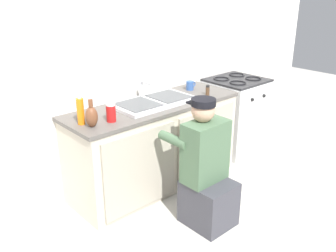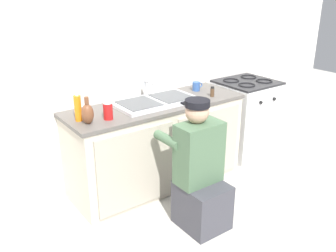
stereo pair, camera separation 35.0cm
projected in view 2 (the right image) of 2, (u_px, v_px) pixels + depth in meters
The scene contains 12 objects.
ground_plane at pixel (174, 195), 3.68m from camera, with size 12.00×12.00×0.00m, color beige.
back_wall at pixel (136, 58), 3.71m from camera, with size 6.00×0.10×2.50m, color silver.
counter_cabinet at pixel (157, 146), 3.75m from camera, with size 1.76×0.62×0.83m.
countertop at pixel (156, 105), 3.60m from camera, with size 1.80×0.62×0.03m, color #5B5651.
sink_double_basin at pixel (156, 101), 3.58m from camera, with size 0.80×0.44×0.19m.
stove_range at pixel (245, 117), 4.44m from camera, with size 0.64×0.62×0.90m.
plumber_person at pixel (200, 176), 3.10m from camera, with size 0.42×0.61×1.10m.
spice_bottle_pepper at pixel (212, 92), 3.77m from camera, with size 0.04×0.04×0.10m.
coffee_mug at pixel (196, 86), 3.97m from camera, with size 0.13×0.08×0.09m.
soda_cup_red at pixel (108, 111), 3.15m from camera, with size 0.08×0.08×0.15m.
soap_bottle_orange at pixel (78, 108), 3.10m from camera, with size 0.06×0.06×0.25m.
vase_decorative at pixel (88, 113), 3.05m from camera, with size 0.10×0.10×0.23m.
Camera 2 is at (-1.91, -2.54, 1.98)m, focal length 40.00 mm.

